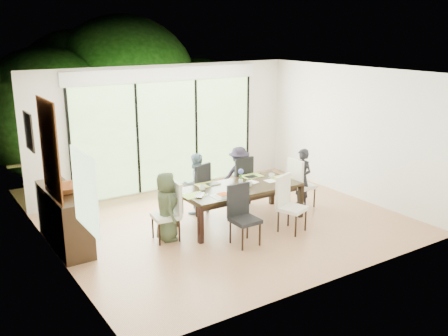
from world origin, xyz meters
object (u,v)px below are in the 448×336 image
chair_left_end (165,212)px  person_far_left (195,184)px  chair_far_right (238,179)px  cup_c (272,176)px  chair_far_left (195,188)px  person_far_right (239,175)px  laptop (202,195)px  bowl (63,189)px  table_top (240,188)px  chair_right_end (303,182)px  person_left_end (166,207)px  person_right_end (302,178)px  cup_b (250,184)px  chair_near_right (293,204)px  vase (241,182)px  sideboard (64,218)px  chair_near_left (245,216)px  cup_a (202,188)px

chair_left_end → person_far_left: size_ratio=0.85×
chair_far_right → cup_c: size_ratio=8.87×
chair_far_left → person_far_right: person_far_right is taller
chair_left_end → laptop: (0.65, -0.10, 0.19)m
chair_left_end → bowl: (-1.46, 0.61, 0.49)m
chair_far_left → person_far_left: 0.09m
table_top → person_far_right: 1.00m
person_far_right → chair_right_end: bearing=153.6°
person_left_end → person_right_end: bearing=-77.3°
person_left_end → cup_b: size_ratio=12.90×
chair_near_right → vase: chair_near_right is taller
person_left_end → cup_b: bearing=-80.8°
vase → bowl: bowl is taller
table_top → chair_near_right: bearing=-60.1°
chair_far_right → laptop: 1.70m
chair_left_end → sideboard: 1.62m
table_top → chair_near_right: (0.50, -0.87, -0.15)m
chair_near_left → laptop: size_ratio=3.33×
chair_far_left → chair_near_left: bearing=67.5°
table_top → sideboard: bearing=166.6°
sideboard → chair_near_left: bearing=-32.6°
cup_a → chair_left_end: bearing=-169.4°
chair_left_end → chair_right_end: bearing=96.9°
chair_far_left → chair_right_end: bearing=135.6°
cup_a → laptop: bearing=-121.0°
chair_near_left → vase: size_ratio=9.17×
chair_near_left → vase: bearing=58.6°
chair_near_left → person_right_end: (1.98, 0.87, 0.09)m
chair_right_end → bowl: size_ratio=2.04×
chair_right_end → cup_c: bearing=80.8°
sideboard → chair_far_right: bearing=2.3°
chair_near_right → cup_c: 1.04m
chair_right_end → chair_near_left: 2.18m
bowl → cup_a: bearing=-11.4°
laptop → chair_left_end: bearing=121.3°
chair_left_end → chair_far_right: bearing=119.4°
person_left_end → person_far_left: same height
chair_right_end → bowl: bearing=81.2°
chair_near_left → person_right_end: bearing=23.2°
cup_c → person_far_right: bearing=108.9°
chair_left_end → person_left_end: (0.02, 0.00, 0.09)m
person_far_right → person_right_end: bearing=153.0°
chair_near_right → laptop: bearing=130.6°
person_far_left → vase: (0.50, -0.78, 0.15)m
bowl → chair_left_end: bearing=-22.5°
chair_far_right → cup_a: 1.45m
table_top → chair_right_end: (1.50, 0.00, -0.15)m
person_left_end → bowl: (-1.48, 0.61, 0.40)m
laptop → cup_c: bearing=-43.0°
chair_far_right → person_far_right: size_ratio=0.85×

